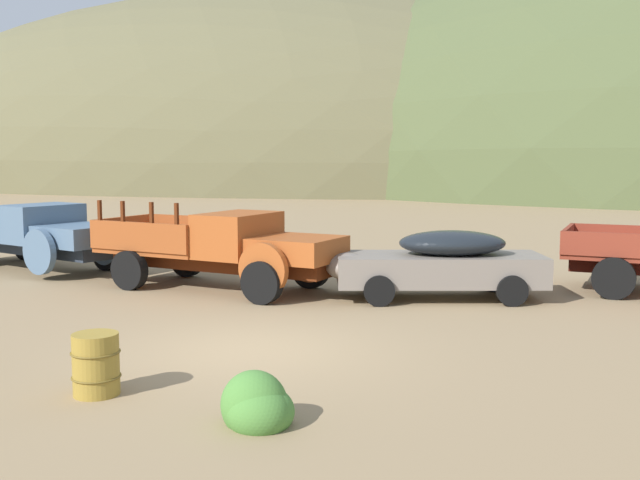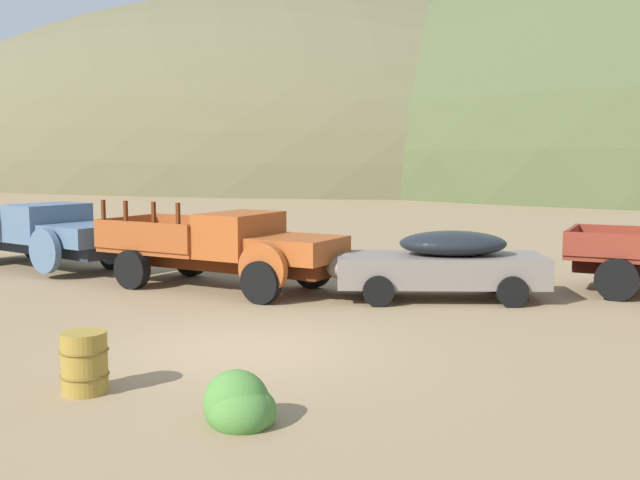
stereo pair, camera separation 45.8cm
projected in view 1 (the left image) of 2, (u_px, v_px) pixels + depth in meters
The scene contains 8 objects.
ground_plane at pixel (251, 350), 12.56m from camera, with size 300.00×300.00×0.00m, color #937A56.
hill_center at pixel (241, 185), 82.96m from camera, with size 101.23×50.07×40.92m, color brown.
truck_chalk_blue at pixel (40, 235), 21.17m from camera, with size 6.68×3.83×1.89m.
truck_oxide_orange at pixel (235, 249), 18.02m from camera, with size 6.49×3.29×2.16m.
car_primer_gray at pixel (433, 263), 16.99m from camera, with size 5.18×3.11×1.57m.
oil_drum_spare at pixel (96, 364), 10.18m from camera, with size 0.67×0.67×0.85m.
bush_back_edge at pixel (258, 409), 9.05m from camera, with size 0.93×0.82×0.86m.
bush_front_left at pixel (195, 265), 21.40m from camera, with size 0.75×0.76×0.58m.
Camera 1 is at (4.93, -11.30, 3.26)m, focal length 41.90 mm.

